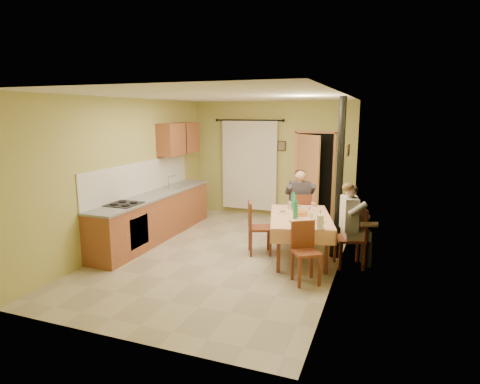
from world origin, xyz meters
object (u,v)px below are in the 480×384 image
at_px(chair_near, 305,264).
at_px(stove_flue, 338,200).
at_px(dining_table, 300,237).
at_px(man_far, 300,197).
at_px(man_right, 351,215).
at_px(chair_right, 350,249).
at_px(chair_far, 299,226).
at_px(chair_left, 259,238).

distance_m(chair_near, stove_flue, 1.54).
height_order(dining_table, man_far, man_far).
distance_m(man_far, man_right, 1.59).
distance_m(dining_table, chair_right, 0.89).
xyz_separation_m(dining_table, man_far, (-0.23, 1.03, 0.50)).
xyz_separation_m(chair_far, chair_right, (1.10, -1.14, 0.00)).
height_order(dining_table, chair_left, chair_left).
bearing_deg(man_far, stove_flue, -64.16).
relative_size(dining_table, chair_right, 1.91).
relative_size(dining_table, man_right, 1.38).
bearing_deg(chair_left, chair_far, 131.22).
bearing_deg(dining_table, chair_right, -23.18).
height_order(chair_left, man_right, man_right).
height_order(chair_far, man_far, man_far).
height_order(dining_table, chair_near, chair_near).
xyz_separation_m(chair_left, stove_flue, (1.34, 0.35, 0.73)).
relative_size(chair_far, chair_left, 0.99).
relative_size(dining_table, chair_near, 2.07).
relative_size(chair_right, stove_flue, 0.36).
distance_m(man_right, stove_flue, 0.51).
xyz_separation_m(chair_near, man_right, (0.55, 0.91, 0.59)).
bearing_deg(dining_table, chair_left, 168.99).
relative_size(man_far, man_right, 1.00).
height_order(chair_far, man_right, man_right).
relative_size(chair_near, man_far, 0.67).
distance_m(chair_near, chair_right, 1.07).
distance_m(chair_far, chair_near, 2.12).
height_order(chair_near, chair_left, chair_left).
bearing_deg(man_far, chair_right, -68.80).
bearing_deg(chair_left, man_right, 64.05).
bearing_deg(stove_flue, chair_right, -56.63).
relative_size(chair_far, stove_flue, 0.34).
bearing_deg(dining_table, stove_flue, 10.76).
bearing_deg(man_far, chair_far, -90.00).
distance_m(chair_left, man_far, 1.33).
distance_m(chair_near, man_far, 2.22).
bearing_deg(chair_near, chair_right, -154.12).
height_order(man_right, stove_flue, stove_flue).
bearing_deg(stove_flue, dining_table, -154.03).
relative_size(dining_table, chair_far, 2.00).
height_order(man_far, man_right, same).
height_order(chair_far, chair_left, chair_left).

